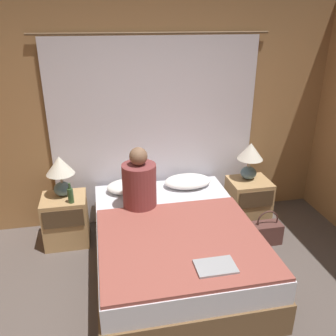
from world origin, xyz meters
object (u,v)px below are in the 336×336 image
Objects in this scene: pillow_left at (131,186)px; bed at (174,246)px; lamp_left at (60,171)px; person_left_in_bed at (139,184)px; nightstand_left at (66,220)px; pillow_right at (188,181)px; handbag_on_floor at (266,232)px; nightstand_right at (248,201)px; beer_bottle_on_left_stand at (71,195)px; lamp_right at (250,156)px; laptop_on_bed at (216,266)px.

bed is at bearing -66.90° from pillow_left.
person_left_in_bed is (0.78, -0.36, -0.05)m from lamp_left.
nightstand_left is (-1.06, 0.68, 0.02)m from bed.
pillow_right is at bearing 32.34° from person_left_in_bed.
handbag_on_floor is at bearing -20.83° from pillow_left.
nightstand_right is at bearing -6.34° from pillow_right.
beer_bottle_on_left_stand is (-0.97, 0.56, 0.38)m from bed.
lamp_left is 0.82× the size of pillow_right.
lamp_right is (2.11, 0.00, 0.00)m from lamp_left.
pillow_left is at bearing 180.00° from pillow_right.
lamp_right reaches higher than nightstand_right.
pillow_left is at bearing 6.34° from nightstand_left.
bed is 1.12m from handbag_on_floor.
bed is 9.03× the size of beer_bottle_on_left_stand.
person_left_in_bed is 2.08× the size of laptop_on_bed.
handbag_on_floor is (0.76, -0.54, -0.44)m from pillow_right.
lamp_left is 1.42× the size of laptop_on_bed.
nightstand_right is 2.06m from beer_bottle_on_left_stand.
nightstand_right is 0.79m from pillow_right.
laptop_on_bed reaches higher than nightstand_left.
lamp_left is 1.93m from laptop_on_bed.
person_left_in_bed reaches higher than lamp_right.
nightstand_right is 2.19m from lamp_left.
nightstand_left is at bearing 159.10° from person_left_in_bed.
bed is 1.42m from lamp_right.
nightstand_right is 1.23× the size of lamp_right.
lamp_left is 0.78m from pillow_left.
lamp_right is at bearing 58.71° from laptop_on_bed.
nightstand_right is 0.84× the size of person_left_in_bed.
nightstand_right is at bearing 12.65° from person_left_in_bed.
handbag_on_floor is (1.36, -0.16, -0.65)m from person_left_in_bed.
pillow_left reaches higher than nightstand_left.
lamp_left is at bearing 166.37° from handbag_on_floor.
handbag_on_floor is (1.09, 0.23, -0.12)m from bed.
nightstand_left is at bearing -176.64° from pillow_right.
person_left_in_bed reaches higher than lamp_left.
bed is 4.96× the size of handbag_on_floor.
lamp_right is 1.74m from laptop_on_bed.
person_left_in_bed is at bearing -24.82° from lamp_left.
laptop_on_bed is at bearing -96.11° from pillow_right.
bed is at bearing -29.97° from beer_bottle_on_left_stand.
laptop_on_bed is at bearing -50.09° from lamp_left.
nightstand_left is 1.42m from pillow_right.
lamp_right is at bearing 1.71° from nightstand_left.
person_left_in_bed is (-1.33, -0.30, 0.50)m from nightstand_right.
pillow_right is at bearing 144.81° from handbag_on_floor.
pillow_right is at bearing 3.36° from nightstand_left.
bed is 3.60× the size of nightstand_left.
laptop_on_bed is (0.17, -0.72, 0.30)m from bed.
beer_bottle_on_left_stand is at bearing -176.44° from nightstand_right.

